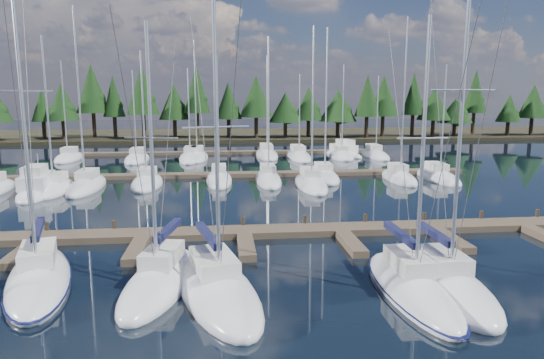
{
  "coord_description": "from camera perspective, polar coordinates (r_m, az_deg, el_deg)",
  "views": [
    {
      "loc": [
        -1.25,
        -10.93,
        8.59
      ],
      "look_at": [
        2.17,
        22.0,
        2.76
      ],
      "focal_mm": 32.0,
      "sensor_mm": 36.0,
      "label": 1
    }
  ],
  "objects": [
    {
      "name": "back_docks",
      "position": [
        61.11,
        -4.71,
        2.05
      ],
      "size": [
        50.0,
        21.8,
        0.4
      ],
      "color": "brown",
      "rests_on": "ground"
    },
    {
      "name": "main_dock",
      "position": [
        29.53,
        -3.28,
        -6.54
      ],
      "size": [
        44.0,
        6.13,
        0.9
      ],
      "color": "brown",
      "rests_on": "ground"
    },
    {
      "name": "far_shore",
      "position": [
        101.28,
        -5.23,
        5.24
      ],
      "size": [
        220.0,
        30.0,
        0.6
      ],
      "primitive_type": "cube",
      "color": "black",
      "rests_on": "ground"
    },
    {
      "name": "front_sailboat_2",
      "position": [
        22.98,
        -12.98,
        -11.48
      ],
      "size": [
        4.07,
        8.67,
        12.34
      ],
      "color": "silver",
      "rests_on": "ground"
    },
    {
      "name": "tree_line",
      "position": [
        91.16,
        -7.21,
        9.17
      ],
      "size": [
        184.04,
        11.73,
        13.74
      ],
      "color": "black",
      "rests_on": "far_shore"
    },
    {
      "name": "front_sailboat_5",
      "position": [
        23.15,
        19.7,
        -11.61
      ],
      "size": [
        3.06,
        8.22,
        15.93
      ],
      "color": "silver",
      "rests_on": "ground"
    },
    {
      "name": "front_sailboat_4",
      "position": [
        22.51,
        16.02,
        -12.1
      ],
      "size": [
        2.63,
        9.11,
        12.44
      ],
      "color": "silver",
      "rests_on": "ground"
    },
    {
      "name": "motor_yacht_right",
      "position": [
        69.48,
        8.42,
        3.13
      ],
      "size": [
        5.3,
        8.13,
        3.85
      ],
      "color": "silver",
      "rests_on": "ground"
    },
    {
      "name": "front_sailboat_3",
      "position": [
        21.69,
        -6.53,
        -12.63
      ],
      "size": [
        5.19,
        9.87,
        13.28
      ],
      "color": "silver",
      "rests_on": "ground"
    },
    {
      "name": "back_sailboat_rows",
      "position": [
        56.42,
        -4.47,
        1.46
      ],
      "size": [
        44.89,
        33.5,
        16.93
      ],
      "color": "silver",
      "rests_on": "ground"
    },
    {
      "name": "ground",
      "position": [
        41.84,
        -4.1,
        -1.89
      ],
      "size": [
        260.0,
        260.0,
        0.0
      ],
      "primitive_type": "plane",
      "color": "black",
      "rests_on": "ground"
    },
    {
      "name": "motor_yacht_left",
      "position": [
        46.76,
        -25.88,
        -1.03
      ],
      "size": [
        3.77,
        8.79,
        4.26
      ],
      "color": "silver",
      "rests_on": "ground"
    },
    {
      "name": "front_sailboat_1",
      "position": [
        24.97,
        -25.74,
        -10.45
      ],
      "size": [
        5.17,
        9.81,
        15.88
      ],
      "color": "silver",
      "rests_on": "ground"
    }
  ]
}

